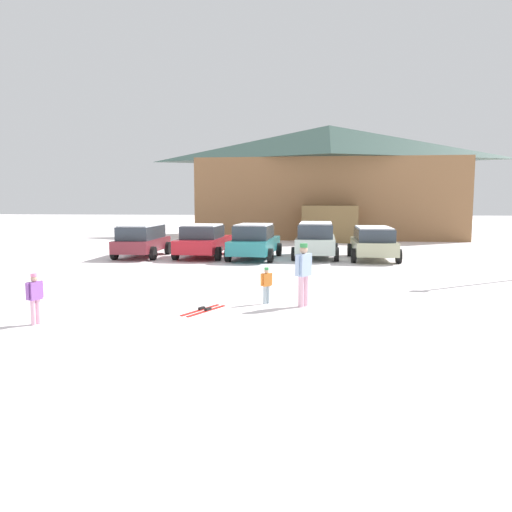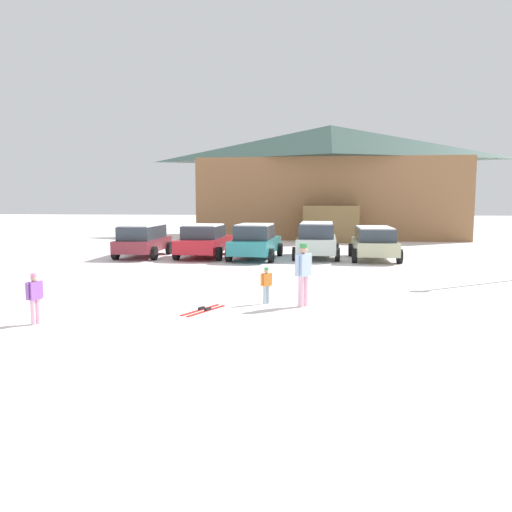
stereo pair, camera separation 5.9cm
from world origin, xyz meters
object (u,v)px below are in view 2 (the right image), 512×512
Objects in this scene: parked_maroon_van at (143,239)px; skier_adult_in_blue_parka at (303,271)px; ski_lodge at (330,181)px; skier_child_in_purple_jacket at (35,296)px; parked_teal_hatchback at (255,241)px; parked_beige_suv at (374,242)px; parked_red_sedan at (204,240)px; parked_silver_wagon at (317,239)px; skier_child_in_orange_jacket at (266,283)px; pair_of_skis at (204,310)px.

skier_adult_in_blue_parka is (7.78, -10.75, 0.08)m from parked_maroon_van.
parked_maroon_van is at bearing -124.71° from ski_lodge.
skier_adult_in_blue_parka is 1.43× the size of skier_child_in_purple_jacket.
parked_teal_hatchback reaches higher than parked_beige_suv.
parked_maroon_van is at bearing -176.89° from parked_red_sedan.
parked_beige_suv is at bearing -10.26° from parked_silver_wagon.
parked_beige_suv is at bearing -1.02° from parked_maroon_van.
skier_adult_in_blue_parka is at bearing -77.98° from parked_teal_hatchback.
skier_adult_in_blue_parka is at bearing -94.63° from ski_lodge.
parked_silver_wagon is at bearing 1.91° from parked_maroon_van.
parked_silver_wagon is 4.14× the size of skier_child_in_orange_jacket.
skier_adult_in_blue_parka reaches higher than parked_beige_suv.
parked_beige_suv is (8.09, -0.36, 0.03)m from parked_red_sedan.
parked_silver_wagon is 11.05m from skier_adult_in_blue_parka.
parked_red_sedan reaches higher than skier_child_in_orange_jacket.
parked_teal_hatchback is 3.94× the size of skier_child_in_purple_jacket.
ski_lodge reaches higher than parked_teal_hatchback.
skier_adult_in_blue_parka is 2.78m from pair_of_skis.
ski_lodge is at bearing 95.24° from parked_beige_suv.
ski_lodge is 11.66× the size of skier_adult_in_blue_parka.
parked_silver_wagon reaches higher than skier_adult_in_blue_parka.
ski_lodge is 16.71× the size of skier_child_in_purple_jacket.
parked_maroon_van is at bearing 97.57° from skier_child_in_purple_jacket.
ski_lodge is 15.40m from parked_teal_hatchback.
skier_adult_in_blue_parka is (-0.68, -11.03, 0.02)m from parked_silver_wagon.
ski_lodge is at bearing 83.04° from skier_child_in_orange_jacket.
parked_beige_suv is at bearing 72.49° from skier_adult_in_blue_parka.
skier_child_in_orange_jacket is (5.04, 2.71, -0.10)m from skier_child_in_purple_jacket.
skier_adult_in_blue_parka is 6.51m from skier_child_in_purple_jacket.
pair_of_skis is at bearing -117.38° from parked_beige_suv.
skier_child_in_purple_jacket is (-3.80, -12.91, -0.18)m from parked_teal_hatchback.
parked_beige_suv is 11.07m from skier_adult_in_blue_parka.
skier_child_in_orange_jacket is at bearing 33.45° from pair_of_skis.
parked_red_sedan is at bearing 177.44° from parked_beige_suv.
parked_silver_wagon is at bearing 63.51° from skier_child_in_purple_jacket.
pair_of_skis is at bearing -79.08° from parked_red_sedan.
ski_lodge reaches higher than skier_adult_in_blue_parka.
parked_maroon_van reaches higher than parked_beige_suv.
ski_lodge is 28.70m from skier_child_in_purple_jacket.
parked_silver_wagon reaches higher than skier_child_in_orange_jacket.
skier_child_in_orange_jacket is at bearing -112.79° from parked_beige_suv.
parked_maroon_van reaches higher than pair_of_skis.
pair_of_skis is (2.25, -11.65, -0.80)m from parked_red_sedan.
skier_adult_in_blue_parka is (4.76, -10.91, 0.13)m from parked_red_sedan.
skier_child_in_orange_jacket is (1.24, -10.20, -0.28)m from parked_teal_hatchback.
skier_child_in_purple_jacket is at bearing -125.78° from parked_beige_suv.
skier_child_in_purple_jacket is 5.72m from skier_child_in_orange_jacket.
parked_teal_hatchback is at bearing -9.85° from parked_red_sedan.
parked_beige_suv is at bearing 62.62° from pair_of_skis.
parked_silver_wagon reaches higher than pair_of_skis.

